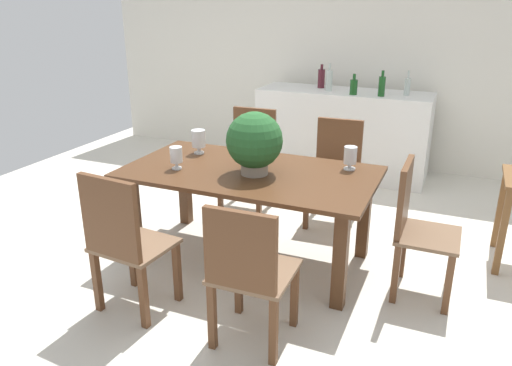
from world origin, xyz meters
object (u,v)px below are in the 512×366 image
Objects in this scene: flower_centerpiece at (254,142)px; wine_bottle_clear at (354,87)px; wine_bottle_tall at (329,80)px; wine_bottle_amber at (321,78)px; wine_bottle_dark at (407,86)px; chair_far_right at (336,166)px; chair_near_right at (248,270)px; wine_bottle_green at (382,86)px; chair_foot_end at (416,223)px; crystal_vase_center_near at (176,156)px; chair_near_left at (123,238)px; chair_far_left at (251,154)px; kitchen_counter at (342,133)px; wine_glass at (237,143)px; dining_table at (250,184)px; crystal_vase_left at (198,139)px; crystal_vase_right at (350,156)px.

flower_centerpiece is 2.20m from wine_bottle_clear.
wine_bottle_amber is at bearing 130.29° from wine_bottle_tall.
chair_far_right is at bearing -107.34° from wine_bottle_dark.
chair_near_right is 3.41× the size of wine_bottle_green.
crystal_vase_center_near is at bearing 96.16° from chair_foot_end.
chair_near_left is 1.01× the size of chair_far_left.
wine_bottle_green reaches higher than chair_near_right.
crystal_vase_center_near is 2.62m from kitchen_counter.
wine_bottle_tall is (-0.44, 3.25, 0.59)m from chair_near_right.
wine_bottle_green is 1.04× the size of wine_bottle_dark.
wine_glass is at bearing -102.01° from kitchen_counter.
chair_near_left reaches higher than dining_table.
wine_glass is (-0.33, 0.39, -0.15)m from flower_centerpiece.
wine_bottle_amber reaches higher than chair_foot_end.
chair_near_right is 4.16× the size of wine_bottle_clear.
wine_bottle_clear reaches higher than dining_table.
chair_far_right is 6.69× the size of wine_glass.
crystal_vase_left is 2.25m from wine_bottle_green.
chair_far_right is 2.03× the size of flower_centerpiece.
wine_bottle_amber is (0.42, 2.18, 0.23)m from crystal_vase_left.
wine_bottle_clear is (-0.13, 3.13, 0.55)m from chair_near_right.
crystal_vase_left is 0.90× the size of wine_bottle_clear.
chair_far_left is 1.25m from flower_centerpiece.
wine_bottle_clear is at bearing -160.30° from wine_bottle_dark.
wine_bottle_clear is at bearing 72.70° from wine_glass.
flower_centerpiece is 2.67× the size of crystal_vase_center_near.
wine_bottle_green is at bearing -144.72° from wine_bottle_dark.
wine_bottle_clear is at bearing 70.39° from crystal_vase_center_near.
wine_bottle_clear reaches higher than chair_foot_end.
chair_near_right is at bearing -80.34° from wine_bottle_amber.
crystal_vase_right is 1.86m from wine_bottle_clear.
chair_near_left is 1.16m from flower_centerpiece.
flower_centerpiece reaches higher than dining_table.
wine_bottle_green is (0.61, -0.11, -0.01)m from wine_bottle_tall.
crystal_vase_right is at bearing -71.24° from chair_far_right.
wine_bottle_green reaches higher than chair_foot_end.
dining_table is at bearing -89.67° from wine_bottle_tall.
crystal_vase_left is at bearing -102.60° from chair_far_left.
wine_bottle_tall is (-0.17, -0.06, 0.61)m from kitchen_counter.
flower_centerpiece is 3.30× the size of wine_glass.
chair_far_right is 0.86m from chair_far_left.
flower_centerpiece is (0.50, -1.06, 0.45)m from chair_far_left.
chair_far_right reaches higher than crystal_vase_center_near.
flower_centerpiece is at bearing -103.48° from wine_bottle_green.
chair_near_right is at bearing -101.19° from crystal_vase_right.
wine_bottle_tall is at bearing 74.51° from crystal_vase_left.
wine_bottle_tall is at bearing -83.55° from chair_near_right.
chair_far_right is 0.97× the size of chair_far_left.
wine_bottle_dark is (0.41, 3.32, 0.56)m from chair_near_right.
wine_bottle_dark is at bearing 9.97° from chair_foot_end.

